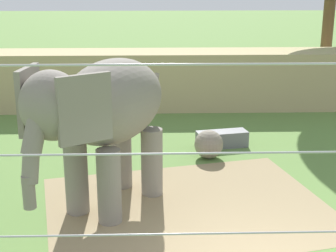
% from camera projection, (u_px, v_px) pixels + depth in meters
% --- Properties ---
extents(dirt_patch, '(6.55, 5.61, 0.01)m').
position_uv_depth(dirt_patch, '(188.00, 206.00, 10.46)').
color(dirt_patch, '#937F5B').
rests_on(dirt_patch, ground).
extents(embankment_wall, '(36.00, 1.80, 2.01)m').
position_uv_depth(embankment_wall, '(200.00, 79.00, 18.01)').
color(embankment_wall, tan).
rests_on(embankment_wall, ground).
extents(elephant, '(3.06, 3.76, 3.10)m').
position_uv_depth(elephant, '(104.00, 112.00, 9.81)').
color(elephant, gray).
rests_on(elephant, ground).
extents(enrichment_ball, '(0.75, 0.75, 0.75)m').
position_uv_depth(enrichment_ball, '(209.00, 144.00, 13.11)').
color(enrichment_ball, gray).
rests_on(enrichment_ball, ground).
extents(feed_trough, '(1.47, 0.77, 0.44)m').
position_uv_depth(feed_trough, '(222.00, 139.00, 14.02)').
color(feed_trough, slate).
rests_on(feed_trough, ground).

